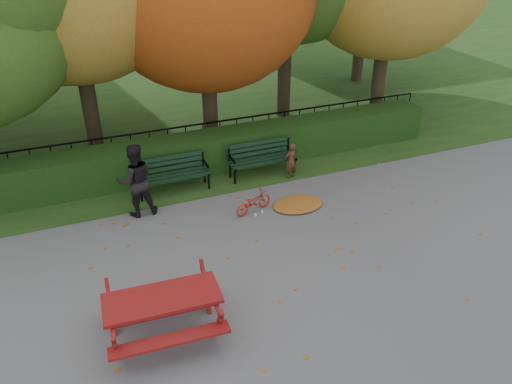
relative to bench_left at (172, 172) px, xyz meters
name	(u,v)px	position (x,y,z in m)	size (l,w,h in m)	color
ground	(281,261)	(1.30, -3.70, -0.52)	(90.00, 90.00, 0.00)	slate
grass_strip	(145,75)	(1.30, 10.30, -0.51)	(90.00, 90.00, 0.00)	#193913
hedge	(212,151)	(1.30, 0.80, -0.02)	(13.00, 0.90, 1.00)	black
iron_fence	(204,139)	(1.30, 1.60, 0.02)	(14.00, 0.04, 1.02)	black
bench_left	(172,172)	(0.00, 0.00, 0.00)	(1.80, 0.57, 0.88)	black
bench_right	(261,156)	(2.40, 0.00, 0.00)	(1.80, 0.57, 0.88)	black
picnic_table	(163,305)	(-1.31, -4.76, 0.10)	(1.95, 1.61, 0.91)	maroon
leaf_pile	(298,204)	(2.57, -1.88, -0.48)	(1.25, 0.86, 0.09)	maroon
leaf_scatter	(275,253)	(1.30, -3.40, -0.51)	(9.00, 5.70, 0.01)	maroon
child	(291,161)	(3.02, -0.50, -0.03)	(0.36, 0.23, 0.98)	#452716
adult	(136,180)	(-1.00, -0.80, 0.35)	(0.85, 0.66, 1.75)	black
bicycle	(253,202)	(1.48, -1.72, -0.26)	(0.34, 0.99, 0.52)	#B62310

